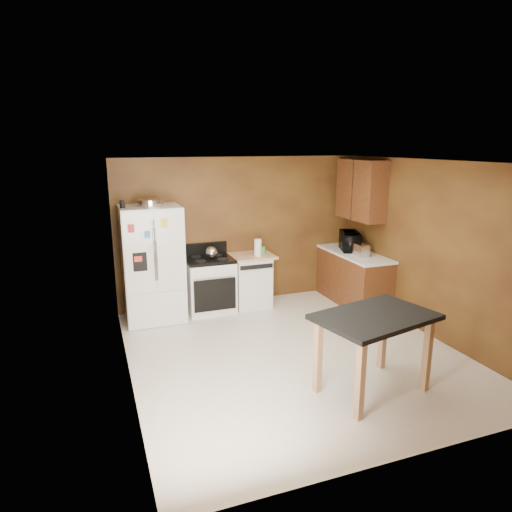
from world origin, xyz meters
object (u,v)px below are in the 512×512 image
green_canister (262,250)px  toaster (361,250)px  island (375,326)px  microwave (350,242)px  dishwasher (250,280)px  refrigerator (153,264)px  roasting_pan (150,203)px  gas_range (210,284)px  pen_cup (122,204)px  kettle (211,253)px  paper_towel (258,248)px

green_canister → toaster: bearing=-27.3°
island → microwave: bearing=63.7°
microwave → island: 3.14m
dishwasher → green_canister: bearing=5.2°
toaster → refrigerator: 3.38m
refrigerator → microwave: bearing=-3.8°
roasting_pan → island: roasting_pan is taller
roasting_pan → green_canister: bearing=2.6°
refrigerator → dishwasher: (1.63, 0.09, -0.45)m
green_canister → refrigerator: (-1.85, -0.11, -0.05)m
refrigerator → gas_range: size_ratio=1.64×
gas_range → island: size_ratio=0.77×
pen_cup → island: size_ratio=0.08×
kettle → paper_towel: paper_towel is taller
pen_cup → toaster: size_ratio=0.40×
dishwasher → paper_towel: bearing=-51.1°
island → roasting_pan: bearing=122.6°
toaster → gas_range: gas_range is taller
dishwasher → island: 3.15m
microwave → dishwasher: bearing=100.1°
toaster → island: (-1.34, -2.38, -0.23)m
dishwasher → island: bearing=-83.8°
microwave → toaster: bearing=-165.6°
roasting_pan → gas_range: roasting_pan is taller
dishwasher → pen_cup: bearing=-175.4°
pen_cup → green_canister: size_ratio=0.92×
roasting_pan → microwave: size_ratio=0.73×
green_canister → microwave: microwave is taller
pen_cup → green_canister: pen_cup is taller
paper_towel → microwave: size_ratio=0.53×
island → toaster: bearing=60.5°
green_canister → gas_range: (-0.94, -0.04, -0.49)m
roasting_pan → pen_cup: (-0.41, -0.10, 0.01)m
roasting_pan → microwave: 3.44m
refrigerator → roasting_pan: bearing=46.3°
paper_towel → refrigerator: (-1.72, 0.03, -0.13)m
roasting_pan → dishwasher: size_ratio=0.44×
microwave → refrigerator: size_ratio=0.30×
kettle → toaster: (2.37, -0.68, 0.00)m
microwave → dishwasher: size_ratio=0.60×
kettle → paper_towel: 0.78m
refrigerator → toaster: bearing=-11.1°
dishwasher → refrigerator: bearing=-177.0°
dishwasher → roasting_pan: bearing=-177.7°
roasting_pan → gas_range: bearing=2.5°
paper_towel → roasting_pan: bearing=178.3°
roasting_pan → paper_towel: (1.70, -0.05, -0.82)m
dishwasher → island: island is taller
kettle → green_canister: size_ratio=1.66×
roasting_pan → paper_towel: 1.89m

